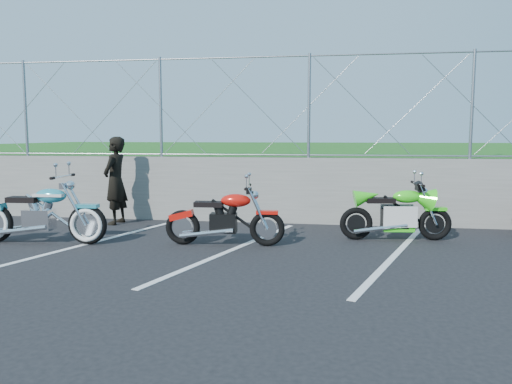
% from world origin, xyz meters
% --- Properties ---
extents(ground, '(90.00, 90.00, 0.00)m').
position_xyz_m(ground, '(0.00, 0.00, 0.00)').
color(ground, black).
rests_on(ground, ground).
extents(retaining_wall, '(30.00, 0.22, 1.30)m').
position_xyz_m(retaining_wall, '(0.00, 3.50, 0.65)').
color(retaining_wall, slate).
rests_on(retaining_wall, ground).
extents(grass_field, '(30.00, 20.00, 1.30)m').
position_xyz_m(grass_field, '(0.00, 13.50, 0.65)').
color(grass_field, '#184E14').
rests_on(grass_field, ground).
extents(chain_link_fence, '(28.00, 0.03, 2.00)m').
position_xyz_m(chain_link_fence, '(0.00, 3.50, 2.30)').
color(chain_link_fence, gray).
rests_on(chain_link_fence, retaining_wall).
extents(parking_lines, '(18.29, 4.31, 0.01)m').
position_xyz_m(parking_lines, '(1.20, 1.00, 0.00)').
color(parking_lines, silver).
rests_on(parking_lines, ground).
extents(cruiser_turquoise, '(2.22, 0.70, 1.10)m').
position_xyz_m(cruiser_turquoise, '(-3.13, 0.96, 0.44)').
color(cruiser_turquoise, black).
rests_on(cruiser_turquoise, ground).
extents(naked_orange, '(1.91, 0.65, 0.95)m').
position_xyz_m(naked_orange, '(-0.17, 1.28, 0.41)').
color(naked_orange, black).
rests_on(naked_orange, ground).
extents(sportbike_green, '(1.84, 0.66, 0.96)m').
position_xyz_m(sportbike_green, '(2.55, 2.11, 0.41)').
color(sportbike_green, black).
rests_on(sportbike_green, ground).
extents(person_standing, '(0.45, 0.65, 1.71)m').
position_xyz_m(person_standing, '(-2.72, 2.83, 0.86)').
color(person_standing, black).
rests_on(person_standing, ground).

